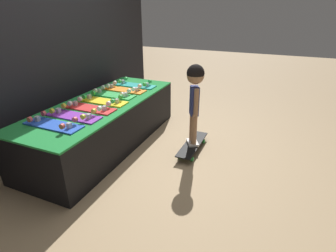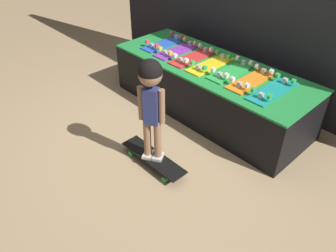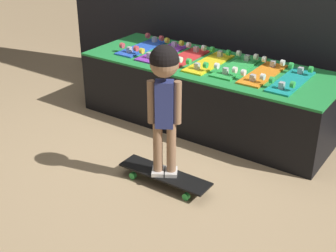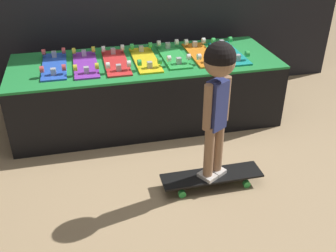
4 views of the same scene
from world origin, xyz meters
name	(u,v)px [view 2 (image 2 of 4)]	position (x,y,z in m)	size (l,w,h in m)	color
ground_plane	(172,130)	(0.00, 0.00, 0.00)	(16.00, 16.00, 0.00)	tan
display_rack	(210,88)	(0.00, 0.58, 0.29)	(2.30, 0.85, 0.57)	black
skateboard_blue_on_rack	(165,43)	(-0.76, 0.60, 0.59)	(0.20, 0.61, 0.09)	blue
skateboard_purple_on_rack	(178,50)	(-0.51, 0.57, 0.59)	(0.20, 0.61, 0.09)	purple
skateboard_red_on_rack	(193,57)	(-0.25, 0.57, 0.59)	(0.20, 0.61, 0.09)	red
skateboard_yellow_on_rack	(211,64)	(0.00, 0.57, 0.59)	(0.20, 0.61, 0.09)	yellow
skateboard_green_on_rack	(232,70)	(0.25, 0.60, 0.59)	(0.20, 0.61, 0.09)	green
skateboard_orange_on_rack	(252,80)	(0.51, 0.59, 0.59)	(0.20, 0.61, 0.09)	orange
skateboard_teal_on_rack	(273,90)	(0.76, 0.56, 0.59)	(0.20, 0.61, 0.09)	teal
skateboard_on_floor	(153,158)	(0.27, -0.50, 0.07)	(0.72, 0.19, 0.09)	black
child	(151,93)	(0.27, -0.50, 0.77)	(0.22, 0.20, 0.97)	silver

